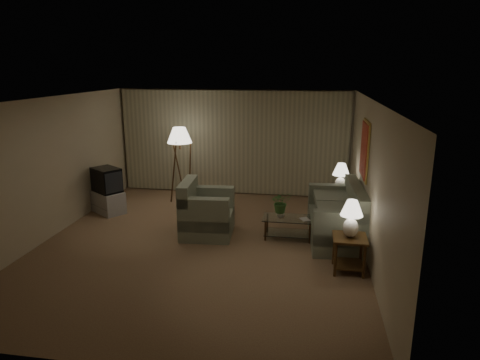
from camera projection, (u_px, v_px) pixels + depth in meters
name	position (u px, v px, depth m)	size (l,w,h in m)	color
ground	(202.00, 244.00, 8.11)	(7.00, 7.00, 0.00)	#8D744D
room_shell	(218.00, 140.00, 9.10)	(6.04, 7.02, 2.72)	beige
sofa	(335.00, 218.00, 8.24)	(2.02, 1.17, 0.85)	gray
armchair	(207.00, 214.00, 8.46)	(1.16, 1.11, 0.87)	gray
side_table_near	(349.00, 248.00, 6.93)	(0.54, 0.54, 0.60)	#35210E
side_table_far	(339.00, 200.00, 9.41)	(0.49, 0.41, 0.60)	#35210E
table_lamp_near	(351.00, 215.00, 6.79)	(0.36, 0.36, 0.62)	white
table_lamp_far	(341.00, 175.00, 9.27)	(0.37, 0.37, 0.63)	white
coffee_table	(288.00, 225.00, 8.32)	(0.99, 0.54, 0.41)	silver
tv_cabinet	(108.00, 202.00, 9.79)	(0.90, 0.83, 0.50)	#AFAFB2
crt_tv	(107.00, 180.00, 9.66)	(0.79, 0.74, 0.55)	black
floor_lamp	(180.00, 163.00, 10.47)	(0.60, 0.60, 1.84)	#35210E
ottoman	(215.00, 203.00, 9.86)	(0.60, 0.60, 0.40)	#B16D3C
vase	(281.00, 214.00, 8.29)	(0.15, 0.15, 0.16)	white
flowers	(281.00, 199.00, 8.21)	(0.38, 0.33, 0.42)	#3F7534
book	(301.00, 220.00, 8.15)	(0.16, 0.21, 0.02)	olive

